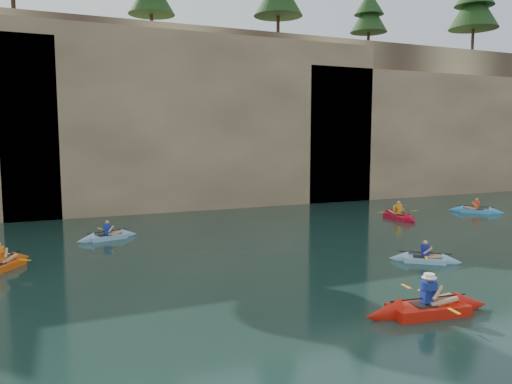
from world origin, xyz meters
name	(u,v)px	position (x,y,z in m)	size (l,w,h in m)	color
ground	(427,343)	(0.00, 0.00, 0.00)	(160.00, 160.00, 0.00)	black
cliff	(152,118)	(0.00, 30.00, 6.00)	(70.00, 16.00, 12.00)	tan
cliff_slab_center	(207,120)	(2.00, 22.60, 5.70)	(24.00, 2.40, 11.40)	tan
cliff_slab_east	(444,133)	(22.00, 22.60, 4.92)	(26.00, 2.40, 9.84)	tan
sea_cave_center	(115,188)	(-4.00, 21.95, 1.60)	(3.50, 1.00, 3.20)	black
sea_cave_east	(319,171)	(10.00, 21.95, 2.25)	(5.00, 1.00, 4.50)	black
main_kayaker	(428,308)	(1.31, 1.43, 0.18)	(3.79, 2.50, 1.39)	red
kayaker_ltblue_near	(425,259)	(5.11, 5.77, 0.13)	(2.45, 2.16, 1.04)	#83B7DB
kayaker_red_far	(398,216)	(10.58, 13.99, 0.16)	(2.50, 3.54, 1.28)	red
kayaker_ltblue_mid	(108,237)	(-5.33, 14.74, 0.14)	(2.95, 2.12, 1.09)	#7DACD2
kayaker_blue_east	(476,210)	(16.45, 13.91, 0.14)	(2.56, 2.87, 1.13)	#4297E2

